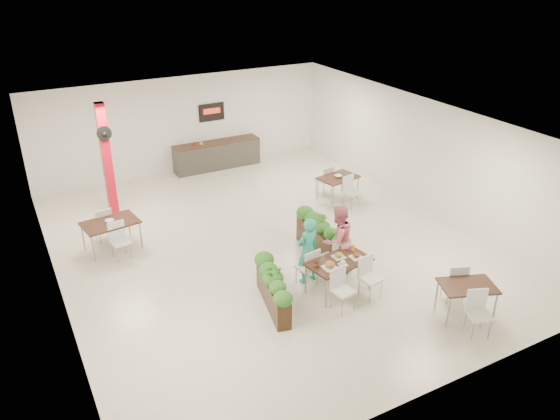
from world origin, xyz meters
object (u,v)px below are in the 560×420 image
object	(u,v)px
side_table_c	(467,291)
diner_man	(308,250)
planter_right	(322,237)
side_table_a	(110,226)
main_table	(339,266)
diner_woman	(338,240)
side_table_b	(338,181)
red_column	(107,158)
planter_left	(273,286)
service_counter	(217,154)

from	to	relation	value
side_table_c	diner_man	bearing A→B (deg)	150.01
planter_right	side_table_a	size ratio (longest dim) A/B	1.28
side_table_c	main_table	bearing A→B (deg)	152.32
diner_woman	side_table_b	xyz separation A→B (m)	(2.31, 3.42, -0.22)
side_table_c	red_column	bearing A→B (deg)	142.65
side_table_c	planter_right	bearing A→B (deg)	130.97
red_column	planter_right	distance (m)	6.44
main_table	side_table_b	world-z (taller)	same
diner_woman	planter_right	xyz separation A→B (m)	(0.10, 0.82, -0.33)
main_table	diner_man	bearing A→B (deg)	120.79
side_table_b	side_table_a	bearing A→B (deg)	167.30
planter_right	side_table_c	xyz separation A→B (m)	(1.26, -3.49, 0.10)
main_table	red_column	bearing A→B (deg)	118.02
main_table	diner_man	xyz separation A→B (m)	(-0.39, 0.66, 0.16)
main_table	diner_man	distance (m)	0.78
planter_right	diner_man	bearing A→B (deg)	-137.60
side_table_b	side_table_c	distance (m)	6.16
planter_left	side_table_b	xyz separation A→B (m)	(4.25, 3.92, 0.12)
service_counter	main_table	distance (m)	8.34
side_table_a	side_table_b	distance (m)	6.67
service_counter	side_table_b	world-z (taller)	service_counter
planter_right	service_counter	bearing A→B (deg)	89.49
red_column	diner_man	distance (m)	6.60
planter_left	planter_right	distance (m)	2.43
main_table	planter_right	world-z (taller)	planter_right
red_column	side_table_b	size ratio (longest dim) A/B	1.92
service_counter	side_table_b	xyz separation A→B (m)	(2.15, -4.24, 0.14)
main_table	side_table_a	size ratio (longest dim) A/B	1.07
planter_right	side_table_c	bearing A→B (deg)	-70.13
service_counter	diner_woman	size ratio (longest dim) A/B	1.77
planter_right	side_table_b	world-z (taller)	planter_right
red_column	side_table_b	xyz separation A→B (m)	(6.15, -2.38, -1.02)
red_column	main_table	bearing A→B (deg)	-61.98
side_table_a	service_counter	bearing A→B (deg)	33.88
service_counter	diner_man	world-z (taller)	service_counter
service_counter	diner_woman	world-z (taller)	service_counter
side_table_a	diner_man	bearing A→B (deg)	-53.46
diner_woman	main_table	bearing A→B (deg)	49.90
planter_left	side_table_c	bearing A→B (deg)	-33.31
diner_woman	planter_right	distance (m)	0.89
diner_man	side_table_b	size ratio (longest dim) A/B	0.95
diner_woman	planter_left	xyz separation A→B (m)	(-1.94, -0.50, -0.34)
service_counter	main_table	size ratio (longest dim) A/B	1.69
red_column	planter_left	size ratio (longest dim) A/B	1.73
side_table_a	side_table_b	bearing A→B (deg)	-9.68
service_counter	diner_woman	bearing A→B (deg)	-91.18
planter_right	main_table	bearing A→B (deg)	-108.91
side_table_a	side_table_b	size ratio (longest dim) A/B	1.00
diner_man	diner_woman	world-z (taller)	diner_woman
service_counter	planter_left	bearing A→B (deg)	-104.43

